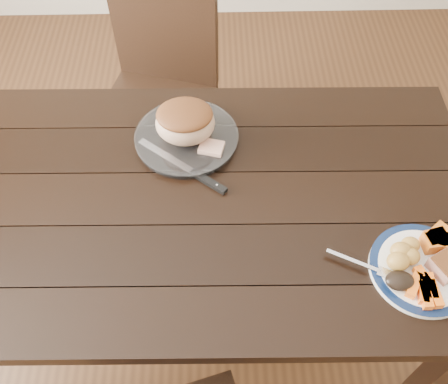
{
  "coord_description": "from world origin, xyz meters",
  "views": [
    {
      "loc": [
        0.06,
        -0.82,
        1.88
      ],
      "look_at": [
        0.08,
        -0.02,
        0.8
      ],
      "focal_mm": 40.0,
      "sensor_mm": 36.0,
      "label": 1
    }
  ],
  "objects_px": {
    "fork": "(366,266)",
    "chair_far": "(160,83)",
    "carving_knife": "(198,175)",
    "serving_platter": "(187,138)",
    "roast_joint": "(185,123)",
    "dining_table": "(197,216)",
    "dinner_plate": "(421,269)"
  },
  "relations": [
    {
      "from": "fork",
      "to": "carving_knife",
      "type": "relative_size",
      "value": 0.63
    },
    {
      "from": "roast_joint",
      "to": "fork",
      "type": "bearing_deg",
      "value": -44.7
    },
    {
      "from": "roast_joint",
      "to": "dining_table",
      "type": "bearing_deg",
      "value": -82.7
    },
    {
      "from": "chair_far",
      "to": "carving_knife",
      "type": "height_order",
      "value": "chair_far"
    },
    {
      "from": "serving_platter",
      "to": "carving_knife",
      "type": "distance_m",
      "value": 0.15
    },
    {
      "from": "dinner_plate",
      "to": "serving_platter",
      "type": "bearing_deg",
      "value": 142.48
    },
    {
      "from": "dinner_plate",
      "to": "serving_platter",
      "type": "height_order",
      "value": "serving_platter"
    },
    {
      "from": "chair_far",
      "to": "carving_knife",
      "type": "distance_m",
      "value": 0.72
    },
    {
      "from": "chair_far",
      "to": "dinner_plate",
      "type": "height_order",
      "value": "chair_far"
    },
    {
      "from": "chair_far",
      "to": "roast_joint",
      "type": "xyz_separation_m",
      "value": [
        0.13,
        -0.52,
        0.3
      ]
    },
    {
      "from": "dining_table",
      "to": "fork",
      "type": "bearing_deg",
      "value": -28.79
    },
    {
      "from": "dining_table",
      "to": "carving_knife",
      "type": "height_order",
      "value": "carving_knife"
    },
    {
      "from": "chair_far",
      "to": "dinner_plate",
      "type": "bearing_deg",
      "value": 142.36
    },
    {
      "from": "dining_table",
      "to": "roast_joint",
      "type": "bearing_deg",
      "value": 97.3
    },
    {
      "from": "chair_far",
      "to": "roast_joint",
      "type": "height_order",
      "value": "chair_far"
    },
    {
      "from": "chair_far",
      "to": "serving_platter",
      "type": "relative_size",
      "value": 3.05
    },
    {
      "from": "fork",
      "to": "dinner_plate",
      "type": "bearing_deg",
      "value": 24.17
    },
    {
      "from": "chair_far",
      "to": "roast_joint",
      "type": "bearing_deg",
      "value": 119.96
    },
    {
      "from": "dinner_plate",
      "to": "fork",
      "type": "height_order",
      "value": "fork"
    },
    {
      "from": "dinner_plate",
      "to": "fork",
      "type": "bearing_deg",
      "value": 177.3
    },
    {
      "from": "chair_far",
      "to": "fork",
      "type": "relative_size",
      "value": 5.59
    },
    {
      "from": "serving_platter",
      "to": "roast_joint",
      "type": "distance_m",
      "value": 0.07
    },
    {
      "from": "fork",
      "to": "chair_far",
      "type": "bearing_deg",
      "value": 148.12
    },
    {
      "from": "dinner_plate",
      "to": "roast_joint",
      "type": "xyz_separation_m",
      "value": [
        -0.6,
        0.46,
        0.07
      ]
    },
    {
      "from": "chair_far",
      "to": "dinner_plate",
      "type": "relative_size",
      "value": 3.59
    },
    {
      "from": "carving_knife",
      "to": "serving_platter",
      "type": "bearing_deg",
      "value": 141.43
    },
    {
      "from": "dining_table",
      "to": "chair_far",
      "type": "height_order",
      "value": "chair_far"
    },
    {
      "from": "dining_table",
      "to": "fork",
      "type": "height_order",
      "value": "fork"
    },
    {
      "from": "chair_far",
      "to": "carving_knife",
      "type": "bearing_deg",
      "value": 119.77
    },
    {
      "from": "serving_platter",
      "to": "chair_far",
      "type": "bearing_deg",
      "value": 104.33
    },
    {
      "from": "chair_far",
      "to": "fork",
      "type": "height_order",
      "value": "chair_far"
    },
    {
      "from": "roast_joint",
      "to": "carving_knife",
      "type": "height_order",
      "value": "roast_joint"
    }
  ]
}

